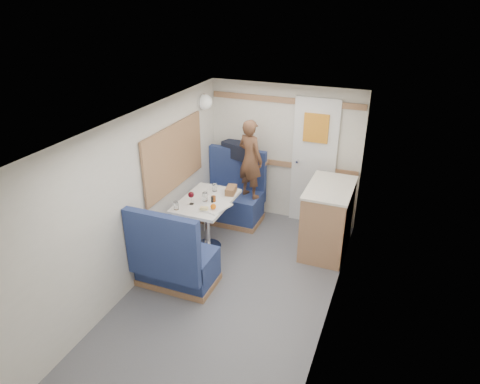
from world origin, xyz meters
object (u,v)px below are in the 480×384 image
at_px(orange_fruit, 213,207).
at_px(bread_loaf, 231,190).
at_px(bench_near, 175,264).
at_px(cheese_block, 204,208).
at_px(person, 250,159).
at_px(dinette_table, 206,210).
at_px(pepper_grinder, 212,200).
at_px(bench_far, 232,201).
at_px(beer_glass, 214,199).
at_px(duffel_bag, 238,150).
at_px(tumbler_right, 205,197).
at_px(tumbler_left, 176,206).
at_px(tray, 216,207).
at_px(salt_grinder, 207,193).
at_px(tumbler_mid, 215,188).
at_px(dome_light, 205,102).
at_px(galley_counter, 327,218).
at_px(wine_glass, 191,195).

distance_m(orange_fruit, bread_loaf, 0.52).
height_order(bench_near, cheese_block, bench_near).
bearing_deg(person, dinette_table, 94.21).
distance_m(orange_fruit, pepper_grinder, 0.19).
xyz_separation_m(bench_far, beer_glass, (0.12, -0.90, 0.46)).
xyz_separation_m(bench_far, pepper_grinder, (0.12, -0.93, 0.47)).
height_order(duffel_bag, pepper_grinder, duffel_bag).
xyz_separation_m(pepper_grinder, bread_loaf, (0.10, 0.36, -0.00)).
relative_size(cheese_block, tumbler_right, 0.83).
bearing_deg(tumbler_left, tumbler_right, 55.94).
distance_m(tray, salt_grinder, 0.35).
distance_m(duffel_bag, bread_loaf, 0.89).
bearing_deg(beer_glass, cheese_block, -93.50).
xyz_separation_m(dinette_table, bread_loaf, (0.22, 0.29, 0.20)).
xyz_separation_m(beer_glass, salt_grinder, (-0.16, 0.14, 0.00)).
xyz_separation_m(duffel_bag, tumbler_mid, (0.00, -0.84, -0.24)).
height_order(bench_far, pepper_grinder, bench_far).
relative_size(dinette_table, bench_near, 0.88).
distance_m(dome_light, tray, 1.54).
xyz_separation_m(person, pepper_grinder, (-0.17, -0.89, -0.25)).
bearing_deg(bench_far, pepper_grinder, -82.73).
bearing_deg(dome_light, orange_fruit, -60.94).
distance_m(cheese_block, pepper_grinder, 0.22).
bearing_deg(salt_grinder, tumbler_right, -76.20).
bearing_deg(dome_light, tumbler_mid, -56.25).
xyz_separation_m(orange_fruit, beer_glass, (-0.08, 0.19, -0.01)).
bearing_deg(bread_loaf, galley_counter, 11.58).
bearing_deg(orange_fruit, cheese_block, -152.25).
relative_size(dome_light, person, 0.18).
bearing_deg(dome_light, cheese_block, -66.14).
xyz_separation_m(wine_glass, tumbler_mid, (0.11, 0.45, -0.07)).
relative_size(tray, pepper_grinder, 3.68).
xyz_separation_m(dinette_table, bench_far, (-0.00, 0.86, -0.27)).
height_order(person, cheese_block, person).
relative_size(tumbler_left, pepper_grinder, 1.07).
bearing_deg(tray, beer_glass, 126.91).
distance_m(galley_counter, tumbler_right, 1.61).
bearing_deg(pepper_grinder, tray, -44.05).
relative_size(bench_far, tumbler_left, 10.34).
distance_m(bench_far, galley_counter, 1.51).
bearing_deg(bread_loaf, beer_glass, -106.18).
bearing_deg(duffel_bag, tumbler_mid, -70.72).
distance_m(tumbler_left, beer_glass, 0.48).
bearing_deg(bench_near, tumbler_left, 114.42).
distance_m(person, salt_grinder, 0.84).
bearing_deg(wine_glass, dome_light, 104.95).
xyz_separation_m(tumbler_right, bread_loaf, (0.22, 0.33, -0.01)).
relative_size(tray, wine_glass, 2.07).
bearing_deg(person, bench_far, 17.18).
height_order(orange_fruit, bread_loaf, bread_loaf).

